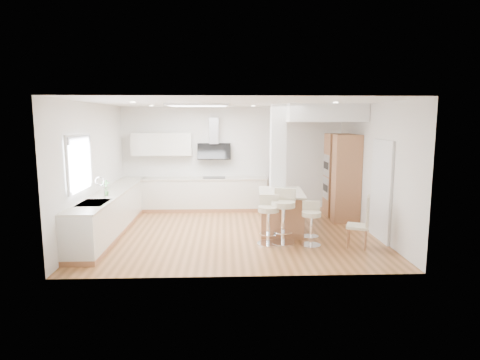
{
  "coord_description": "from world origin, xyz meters",
  "views": [
    {
      "loc": [
        -0.22,
        -8.52,
        2.45
      ],
      "look_at": [
        0.13,
        0.4,
        1.1
      ],
      "focal_mm": 30.0,
      "sensor_mm": 36.0,
      "label": 1
    }
  ],
  "objects_px": {
    "peninsula": "(281,211)",
    "bar_stool_c": "(311,221)",
    "dining_chair": "(363,220)",
    "bar_stool_b": "(283,213)",
    "bar_stool_a": "(268,217)"
  },
  "relations": [
    {
      "from": "peninsula",
      "to": "bar_stool_a",
      "type": "distance_m",
      "value": 1.04
    },
    {
      "from": "bar_stool_c",
      "to": "dining_chair",
      "type": "bearing_deg",
      "value": -2.26
    },
    {
      "from": "bar_stool_c",
      "to": "dining_chair",
      "type": "height_order",
      "value": "dining_chair"
    },
    {
      "from": "peninsula",
      "to": "bar_stool_a",
      "type": "xyz_separation_m",
      "value": [
        -0.38,
        -0.97,
        0.1
      ]
    },
    {
      "from": "peninsula",
      "to": "bar_stool_c",
      "type": "relative_size",
      "value": 1.75
    },
    {
      "from": "bar_stool_a",
      "to": "dining_chair",
      "type": "bearing_deg",
      "value": 1.92
    },
    {
      "from": "bar_stool_b",
      "to": "bar_stool_c",
      "type": "relative_size",
      "value": 1.25
    },
    {
      "from": "bar_stool_b",
      "to": "bar_stool_a",
      "type": "bearing_deg",
      "value": -152.82
    },
    {
      "from": "bar_stool_b",
      "to": "dining_chair",
      "type": "height_order",
      "value": "bar_stool_b"
    },
    {
      "from": "dining_chair",
      "to": "bar_stool_a",
      "type": "bearing_deg",
      "value": -166.9
    },
    {
      "from": "bar_stool_c",
      "to": "peninsula",
      "type": "bearing_deg",
      "value": 119.97
    },
    {
      "from": "bar_stool_a",
      "to": "peninsula",
      "type": "bearing_deg",
      "value": 79.66
    },
    {
      "from": "peninsula",
      "to": "dining_chair",
      "type": "relative_size",
      "value": 1.48
    },
    {
      "from": "dining_chair",
      "to": "peninsula",
      "type": "bearing_deg",
      "value": 160.38
    },
    {
      "from": "bar_stool_b",
      "to": "bar_stool_c",
      "type": "distance_m",
      "value": 0.56
    }
  ]
}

